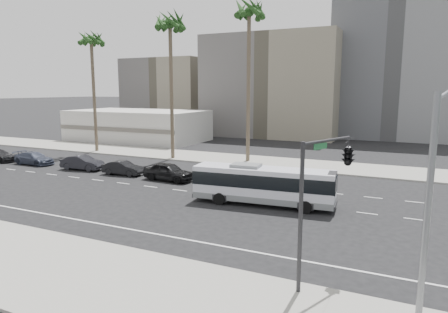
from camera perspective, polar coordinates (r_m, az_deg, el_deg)
The scene contains 18 objects.
ground at distance 31.48m, azimuth 3.11°, elevation -6.00°, with size 700.00×700.00×0.00m, color black.
sidewalk_north at distance 45.85m, azimuth 10.43°, elevation -1.12°, with size 120.00×7.00×0.15m, color gray.
sidewalk_south at distance 18.92m, azimuth -15.71°, elevation -17.01°, with size 120.00×7.00×0.15m, color gray.
commercial_low at distance 68.37m, azimuth -12.18°, elevation 4.34°, with size 22.00×12.16×5.00m.
midrise_beige_west at distance 76.77m, azimuth 7.59°, elevation 9.87°, with size 24.00×18.00×18.00m, color #65615B.
midrise_gray_center at distance 80.33m, azimuth 23.29°, elevation 12.03°, with size 20.00×20.00×26.00m, color #595A5E.
midrise_beige_far at distance 92.42m, azimuth -7.18°, elevation 8.88°, with size 18.00×16.00×15.00m, color #65615B.
civic_tower at distance 280.10m, azimuth 23.13°, elevation 15.01°, with size 42.00×42.00×129.00m.
city_bus at distance 29.58m, azimuth 5.60°, elevation -3.92°, with size 10.53×3.27×2.98m.
car_a at distance 37.74m, azimuth -7.92°, elevation -2.15°, with size 4.94×1.99×1.68m, color black.
car_b at distance 41.14m, azimuth -14.20°, elevation -1.59°, with size 4.22×1.47×1.39m, color black.
car_c at distance 44.93m, azimuth -19.52°, elevation -0.83°, with size 4.67×1.63×1.54m, color black.
car_d at distance 50.25m, azimuth -25.43°, elevation -0.22°, with size 4.96×2.02×1.44m, color #353C4E.
streetlight_corner at distance 15.00m, azimuth 27.64°, elevation -4.82°, with size 1.62×4.06×8.85m.
traffic_signal at distance 18.55m, azimuth 16.66°, elevation -0.39°, with size 2.94×4.10×6.41m.
palm_near at distance 47.11m, azimuth 3.60°, elevation 19.43°, with size 5.43×5.43×18.26m.
palm_mid at distance 49.34m, azimuth -7.69°, elevation 17.80°, with size 5.62×5.62×17.33m.
palm_far at distance 57.26m, azimuth -18.39°, elevation 15.21°, with size 4.66×4.66×16.03m.
Camera 1 is at (11.35, -28.13, 8.41)m, focal length 32.10 mm.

